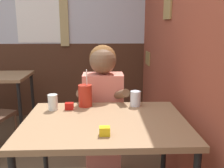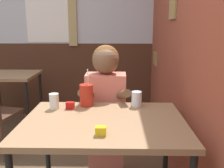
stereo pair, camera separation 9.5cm
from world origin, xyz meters
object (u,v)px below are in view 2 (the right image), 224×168
person_seated (106,108)px  cocktail_pitcher (86,95)px  background_table (10,82)px  main_table (104,130)px

person_seated → cocktail_pitcher: person_seated is taller
background_table → main_table: bearing=-50.6°
background_table → cocktail_pitcher: (1.12, -1.25, 0.19)m
main_table → cocktail_pitcher: 0.36m
main_table → background_table: same height
background_table → cocktail_pitcher: bearing=-48.1°
cocktail_pitcher → main_table: bearing=-63.6°
person_seated → cocktail_pitcher: 0.35m
main_table → person_seated: size_ratio=0.87×
background_table → person_seated: bearing=-38.2°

